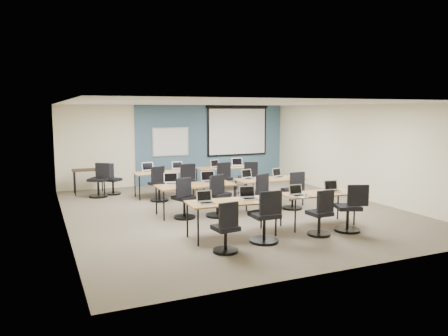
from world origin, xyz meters
name	(u,v)px	position (x,y,z in m)	size (l,w,h in m)	color
floor	(233,210)	(0.00, 0.00, 0.00)	(8.00, 9.00, 0.02)	#6B6354
ceiling	(233,103)	(0.00, 0.00, 2.70)	(8.00, 9.00, 0.02)	white
wall_back	(178,145)	(0.00, 4.50, 1.35)	(8.00, 0.04, 2.70)	beige
wall_front	(353,186)	(0.00, -4.50, 1.35)	(8.00, 0.04, 2.70)	beige
wall_left	(63,166)	(-4.00, 0.00, 1.35)	(0.04, 9.00, 2.70)	beige
wall_right	(360,152)	(4.00, 0.00, 1.35)	(0.04, 9.00, 2.70)	beige
blue_accent_panel	(212,144)	(1.25, 4.47, 1.35)	(5.50, 0.04, 2.70)	#3D5977
whiteboard	(171,142)	(-0.30, 4.43, 1.45)	(1.28, 0.03, 0.98)	silver
projector_screen	(237,128)	(2.20, 4.41, 1.89)	(2.40, 0.10, 1.82)	black
training_table_front_left	(232,203)	(-0.98, -2.10, 0.68)	(1.79, 0.75, 0.73)	brown
training_table_front_right	(318,195)	(1.11, -2.07, 0.68)	(1.66, 0.69, 0.73)	olive
training_table_mid_left	(195,186)	(-1.00, 0.02, 0.69)	(1.90, 0.79, 0.73)	#955C2A
training_table_mid_right	(270,180)	(1.12, 0.10, 0.68)	(1.80, 0.75, 0.73)	#A3662E
training_table_back_left	(164,174)	(-1.10, 2.44, 0.68)	(1.72, 0.72, 0.73)	#9F5D36
training_table_back_right	(225,168)	(0.98, 2.74, 0.69)	(1.81, 0.75, 0.73)	brown
laptop_0	(206,200)	(-1.53, -2.07, 0.79)	(0.31, 0.27, 0.24)	#ABABB2
mouse_0	(229,203)	(-1.14, -2.32, 0.74)	(0.06, 0.10, 0.04)	white
task_chair_0	(226,232)	(-1.50, -2.99, 0.39)	(0.46, 0.46, 0.95)	black
laptop_1	(249,196)	(-0.57, -2.02, 0.79)	(0.33, 0.28, 0.25)	#BBBBC1
mouse_1	(268,200)	(-0.32, -2.38, 0.74)	(0.07, 0.11, 0.04)	white
task_chair_1	(266,221)	(-0.56, -2.73, 0.43)	(0.56, 0.56, 1.04)	black
laptop_2	(298,193)	(0.52, -2.16, 0.79)	(0.30, 0.26, 0.23)	#B9B9C7
mouse_2	(309,195)	(0.73, -2.27, 0.74)	(0.06, 0.10, 0.04)	white
task_chair_2	(321,217)	(0.68, -2.77, 0.39)	(0.47, 0.47, 0.96)	black
laptop_3	(333,189)	(1.52, -2.05, 0.79)	(0.32, 0.27, 0.24)	silver
mouse_3	(343,193)	(1.57, -2.32, 0.74)	(0.06, 0.10, 0.03)	white
task_chair_3	(350,212)	(1.43, -2.75, 0.42)	(0.56, 0.54, 1.01)	black
laptop_4	(172,181)	(-1.48, 0.38, 0.79)	(0.35, 0.29, 0.26)	#AAAAB2
mouse_4	(186,185)	(-1.24, 0.03, 0.74)	(0.06, 0.10, 0.03)	white
task_chair_4	(184,202)	(-1.40, -0.33, 0.41)	(0.53, 0.51, 0.99)	black
laptop_5	(209,179)	(-0.55, 0.24, 0.80)	(0.36, 0.30, 0.27)	silver
mouse_5	(218,181)	(-0.34, 0.17, 0.74)	(0.06, 0.09, 0.03)	white
task_chair_5	(217,199)	(-0.62, -0.47, 0.43)	(0.60, 0.56, 1.04)	black
laptop_6	(248,177)	(0.58, 0.31, 0.79)	(0.32, 0.27, 0.25)	silver
mouse_6	(256,180)	(0.67, 0.05, 0.74)	(0.05, 0.09, 0.03)	white
task_chair_6	(262,197)	(0.47, -0.66, 0.42)	(0.58, 0.54, 1.02)	black
laptop_7	(278,175)	(1.45, 0.22, 0.79)	(0.31, 0.27, 0.24)	#BBBBC1
mouse_7	(285,177)	(1.63, 0.18, 0.74)	(0.07, 0.11, 0.04)	white
task_chair_7	(294,194)	(1.48, -0.52, 0.41)	(0.51, 0.51, 0.99)	black
laptop_8	(148,169)	(-1.50, 2.73, 0.80)	(0.35, 0.30, 0.27)	#A9A9AD
mouse_8	(161,172)	(-1.18, 2.48, 0.74)	(0.06, 0.10, 0.03)	white
task_chair_8	(159,187)	(-1.43, 1.83, 0.41)	(0.55, 0.52, 1.00)	black
laptop_9	(178,168)	(-0.57, 2.77, 0.79)	(0.31, 0.26, 0.24)	#B4B4B4
mouse_9	(190,170)	(-0.28, 2.49, 0.74)	(0.06, 0.09, 0.03)	white
task_chair_9	(186,184)	(-0.59, 1.95, 0.42)	(0.54, 0.54, 1.02)	black
laptop_10	(216,166)	(0.65, 2.71, 0.79)	(0.32, 0.28, 0.25)	silver
mouse_10	(225,168)	(0.83, 2.42, 0.74)	(0.06, 0.09, 0.03)	white
task_chair_10	(223,182)	(0.45, 1.71, 0.43)	(0.56, 0.56, 1.03)	black
laptop_11	(238,164)	(1.43, 2.70, 0.80)	(0.36, 0.30, 0.27)	#ADAEBC
mouse_11	(245,166)	(1.60, 2.54, 0.74)	(0.06, 0.09, 0.03)	white
task_chair_11	(247,180)	(1.33, 1.84, 0.41)	(0.52, 0.51, 0.99)	black
blue_mousepad	(231,204)	(-1.13, -2.37, 0.73)	(0.22, 0.18, 0.01)	navy
snack_bowl	(265,199)	(-0.36, -2.34, 0.77)	(0.29, 0.29, 0.07)	brown
snack_plate	(303,197)	(0.52, -2.37, 0.74)	(0.20, 0.20, 0.01)	white
coffee_cup	(306,196)	(0.56, -2.41, 0.77)	(0.06, 0.06, 0.06)	silver
utility_table	(89,172)	(-3.08, 3.78, 0.66)	(0.96, 0.53, 0.75)	black
spare_chair_a	(112,182)	(-2.47, 3.33, 0.39)	(0.54, 0.46, 0.95)	black
spare_chair_b	(99,183)	(-2.87, 3.09, 0.42)	(0.61, 0.54, 1.02)	black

